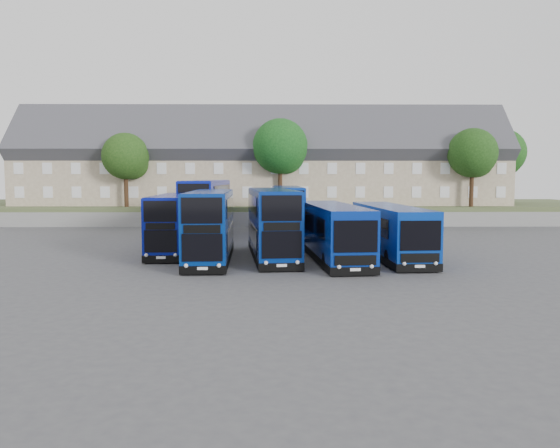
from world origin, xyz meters
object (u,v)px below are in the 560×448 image
at_px(dd_front_mid, 210,227).
at_px(tree_east, 474,155).
at_px(tree_far, 503,154).
at_px(tree_west, 127,158).
at_px(coach_east_a, 333,233).
at_px(tree_mid, 282,148).
at_px(dd_front_left, 173,225).

height_order(dd_front_mid, tree_east, tree_east).
xyz_separation_m(dd_front_mid, tree_far, (30.71, 30.63, 5.65)).
distance_m(tree_west, tree_far, 42.58).
bearing_deg(coach_east_a, dd_front_mid, 178.71).
xyz_separation_m(tree_mid, tree_far, (26.00, 6.50, -0.34)).
distance_m(dd_front_left, dd_front_mid, 4.48).
height_order(dd_front_mid, tree_mid, tree_mid).
relative_size(tree_mid, tree_east, 1.12).
distance_m(tree_mid, tree_far, 26.80).
height_order(dd_front_mid, tree_west, tree_west).
xyz_separation_m(dd_front_left, coach_east_a, (10.51, -2.93, -0.24)).
bearing_deg(tree_far, coach_east_a, -127.46).
bearing_deg(tree_mid, coach_east_a, -83.08).
distance_m(dd_front_left, tree_east, 34.70).
bearing_deg(tree_east, dd_front_left, -143.76).
bearing_deg(tree_west, dd_front_mid, -64.46).
relative_size(tree_east, tree_far, 0.94).
height_order(dd_front_left, tree_west, tree_west).
xyz_separation_m(dd_front_mid, coach_east_a, (7.58, 0.45, -0.41)).
xyz_separation_m(tree_mid, tree_east, (20.00, -0.50, -0.68)).
distance_m(tree_east, tree_far, 9.23).
bearing_deg(tree_west, tree_far, 9.46).
bearing_deg(coach_east_a, tree_west, 124.47).
bearing_deg(tree_far, tree_west, -170.54).
height_order(tree_west, tree_mid, tree_mid).
distance_m(coach_east_a, tree_mid, 24.70).
relative_size(dd_front_left, tree_west, 1.29).
height_order(dd_front_left, tree_mid, tree_mid).
bearing_deg(dd_front_left, tree_far, 36.87).
height_order(coach_east_a, tree_west, tree_west).
bearing_deg(tree_mid, dd_front_mid, -101.04).
relative_size(dd_front_mid, coach_east_a, 0.85).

